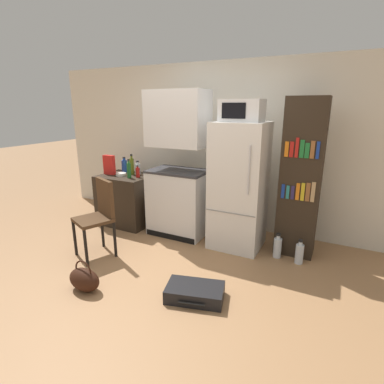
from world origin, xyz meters
The scene contains 19 objects.
ground_plane centered at (0.00, 0.00, 0.00)m, with size 24.00×24.00×0.00m, color #A3754C.
wall_back centered at (0.20, 2.00, 1.22)m, with size 6.40×0.10×2.44m.
side_table centered at (-1.27, 1.29, 0.39)m, with size 0.79×0.62×0.78m.
kitchen_hutch centered at (-0.34, 1.33, 0.95)m, with size 0.83×0.56×2.03m.
refrigerator centered at (0.55, 1.31, 0.82)m, with size 0.66×0.61×1.63m.
microwave centered at (0.55, 1.31, 1.77)m, with size 0.50×0.35×0.26m.
bookshelf centered at (1.28, 1.45, 0.96)m, with size 0.46×0.32×1.93m.
bottle_blue_soda centered at (-1.42, 1.46, 0.89)m, with size 0.09×0.09×0.25m.
bottle_green_tall centered at (-1.11, 1.19, 0.90)m, with size 0.06×0.06×0.28m.
bottle_ketchup_red centered at (-1.02, 1.28, 0.86)m, with size 0.06×0.06×0.18m.
bottle_clear_short centered at (-1.14, 1.44, 0.87)m, with size 0.08×0.08×0.21m.
bottle_olive_oil centered at (-1.22, 1.39, 0.92)m, with size 0.07×0.07×0.32m.
bowl centered at (-1.31, 1.24, 0.80)m, with size 0.16×0.16×0.04m.
cereal_box centered at (-1.54, 1.24, 0.93)m, with size 0.19×0.07×0.30m.
chair centered at (-0.89, 0.30, 0.57)m, with size 0.52×0.52×0.96m.
suitcase_large_flat centered at (0.58, 0.00, 0.07)m, with size 0.62×0.46×0.14m.
handbag centered at (-0.49, -0.39, 0.12)m, with size 0.36×0.20×0.33m.
water_bottle_front centered at (1.38, 1.18, 0.13)m, with size 0.09×0.09×0.31m.
water_bottle_middle centered at (1.12, 1.22, 0.13)m, with size 0.10×0.10×0.32m.
Camera 1 is at (1.71, -2.27, 1.82)m, focal length 28.00 mm.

